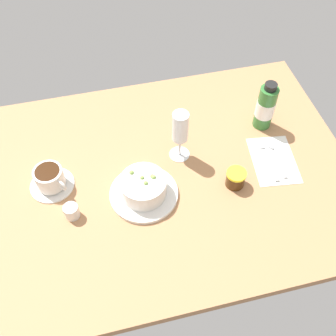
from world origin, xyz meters
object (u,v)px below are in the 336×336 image
Objects in this scene: jam_jar at (236,178)px; sauce_bottle_green at (266,107)px; coffee_cup at (50,179)px; cutlery_setting at (273,159)px; creamer_jug at (71,211)px; wine_glass at (180,129)px; porridge_bowl at (143,188)px.

sauce_bottle_green is (16.83, 21.07, 5.21)cm from jam_jar.
cutlery_setting is at bearing -5.23° from coffee_cup.
creamer_jug is 0.28× the size of wine_glass.
sauce_bottle_green is at bearing 82.78° from cutlery_setting.
sauce_bottle_green is (1.90, 15.04, 7.75)cm from cutlery_setting.
coffee_cup is (-67.71, 6.20, 3.09)cm from cutlery_setting.
sauce_bottle_green reaches higher than porridge_bowl.
cutlery_setting is 68.07cm from coffee_cup.
wine_glass is at bearing 22.52° from creamer_jug.
porridge_bowl is 42.23cm from cutlery_setting.
coffee_cup is at bearing 111.99° from creamer_jug.
porridge_bowl is 1.53× the size of coffee_cup.
sauce_bottle_green is (43.86, 18.54, 4.50)cm from porridge_bowl.
sauce_bottle_green is (64.84, 20.67, 5.74)cm from creamer_jug.
sauce_bottle_green is at bearing 17.68° from creamer_jug.
wine_glass reaches higher than coffee_cup.
porridge_bowl is 21.12cm from creamer_jug.
jam_jar is at bearing -158.00° from cutlery_setting.
coffee_cup is 54.19cm from jam_jar.
creamer_jug is at bearing -68.01° from coffee_cup.
jam_jar is at bearing -128.62° from sauce_bottle_green.
porridge_bowl reaches higher than cutlery_setting.
wine_glass is at bearing -168.31° from sauce_bottle_green.
creamer_jug is at bearing -174.20° from porridge_bowl.
coffee_cup is 2.23× the size of jam_jar.
porridge_bowl reaches higher than creamer_jug.
creamer_jug is 48.02cm from jam_jar.
coffee_cup reaches higher than creamer_jug.
porridge_bowl is at bearing -175.23° from cutlery_setting.
porridge_bowl is at bearing -20.63° from coffee_cup.
creamer_jug is at bearing -174.89° from cutlery_setting.
wine_glass is (-28.02, 8.84, 11.39)cm from cutlery_setting.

